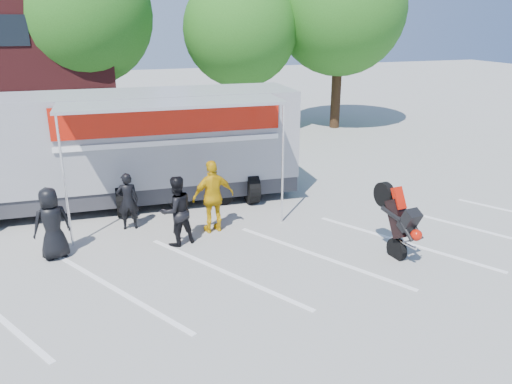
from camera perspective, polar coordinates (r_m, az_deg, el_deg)
ground at (r=10.61m, az=-3.29°, el=-11.64°), size 100.00×100.00×0.00m
parking_bay_lines at (r=11.45m, az=-4.67°, el=-9.17°), size 18.09×13.33×0.01m
tree_left at (r=24.80m, az=-19.09°, el=18.51°), size 6.12×6.12×8.64m
tree_mid at (r=24.92m, az=-1.80°, el=18.05°), size 5.44×5.44×7.68m
tree_right at (r=26.39m, az=9.61°, el=19.89°), size 6.46×6.46×9.12m
transporter_truck at (r=16.05m, az=-13.29°, el=-1.14°), size 10.93×5.67×3.40m
parked_motorcycle at (r=15.31m, az=-6.16°, el=-1.72°), size 2.04×0.72×1.06m
stunt_bike_rider at (r=12.95m, az=14.05°, el=-6.24°), size 0.96×1.72×1.93m
spectator_leather_a at (r=12.70m, az=-22.30°, el=-3.35°), size 0.99×0.80×1.76m
spectator_leather_b at (r=13.86m, az=-14.44°, el=-1.02°), size 0.61×0.43×1.58m
spectator_leather_c at (r=12.61m, az=-9.08°, el=-2.14°), size 1.04×0.92×1.80m
spectator_hivis at (r=13.23m, az=-4.91°, el=-0.53°), size 1.21×0.62×1.97m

